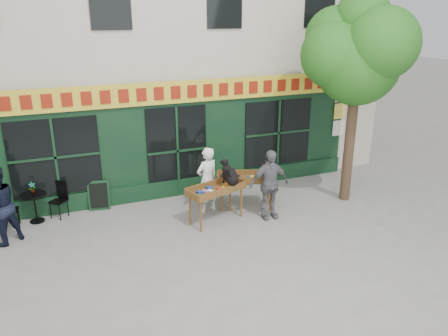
# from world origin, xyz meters

# --- Properties ---
(ground) EXTENTS (80.00, 80.00, 0.00)m
(ground) POSITION_xyz_m (0.00, 0.00, 0.00)
(ground) COLOR slate
(ground) RESTS_ON ground
(building) EXTENTS (14.00, 7.26, 10.00)m
(building) POSITION_xyz_m (0.00, 5.97, 4.97)
(building) COLOR beige
(building) RESTS_ON ground
(street_tree) EXTENTS (3.05, 2.90, 5.60)m
(street_tree) POSITION_xyz_m (4.34, 0.36, 4.11)
(street_tree) COLOR #382619
(street_tree) RESTS_ON ground
(book_cart_center) EXTENTS (1.62, 1.05, 0.99)m
(book_cart_center) POSITION_xyz_m (0.41, 0.36, 0.82)
(book_cart_center) COLOR brown
(book_cart_center) RESTS_ON ground
(dog) EXTENTS (0.51, 0.67, 0.60)m
(dog) POSITION_xyz_m (0.76, 0.31, 1.29)
(dog) COLOR black
(dog) RESTS_ON book_cart_center
(woman) EXTENTS (0.74, 0.60, 1.76)m
(woman) POSITION_xyz_m (0.41, 1.01, 0.88)
(woman) COLOR white
(woman) RESTS_ON ground
(book_cart_right) EXTENTS (1.62, 1.13, 0.99)m
(book_cart_right) POSITION_xyz_m (1.43, 0.80, 0.82)
(book_cart_right) COLOR brown
(book_cart_right) RESTS_ON ground
(man_right) EXTENTS (1.08, 0.47, 1.82)m
(man_right) POSITION_xyz_m (1.73, 0.05, 0.91)
(man_right) COLOR #5B5B60
(man_right) RESTS_ON ground
(bistro_table) EXTENTS (0.60, 0.60, 0.76)m
(bistro_table) POSITION_xyz_m (-3.82, 2.02, 0.54)
(bistro_table) COLOR black
(bistro_table) RESTS_ON ground
(bistro_chair_left) EXTENTS (0.37, 0.36, 0.95)m
(bistro_chair_left) POSITION_xyz_m (-4.46, 1.92, 0.56)
(bistro_chair_left) COLOR black
(bistro_chair_left) RESTS_ON ground
(bistro_chair_right) EXTENTS (0.51, 0.51, 0.95)m
(bistro_chair_right) POSITION_xyz_m (-3.21, 2.13, 0.56)
(bistro_chair_right) COLOR black
(bistro_chair_right) RESTS_ON ground
(potted_plant) EXTENTS (0.18, 0.15, 0.31)m
(potted_plant) POSITION_xyz_m (-3.82, 2.02, 0.92)
(potted_plant) COLOR gray
(potted_plant) RESTS_ON bistro_table
(chalkboard) EXTENTS (0.58, 0.28, 0.79)m
(chalkboard) POSITION_xyz_m (-2.25, 2.19, 0.40)
(chalkboard) COLOR black
(chalkboard) RESTS_ON ground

